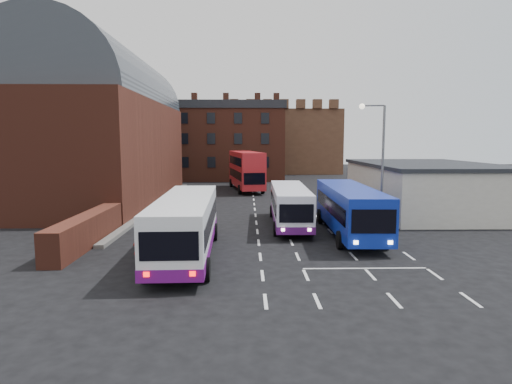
{
  "coord_description": "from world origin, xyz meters",
  "views": [
    {
      "loc": [
        -0.7,
        -23.03,
        6.15
      ],
      "look_at": [
        0.0,
        10.0,
        2.2
      ],
      "focal_mm": 30.0,
      "sensor_mm": 36.0,
      "label": 1
    }
  ],
  "objects_px": {
    "bus_red_double": "(246,170)",
    "pedestrian_red": "(139,249)",
    "bus_white_inbound": "(290,203)",
    "bus_blue": "(350,207)",
    "street_lamp": "(378,154)",
    "pedestrian_beige": "(145,244)",
    "bus_white_outbound": "(186,222)"
  },
  "relations": [
    {
      "from": "pedestrian_red",
      "to": "pedestrian_beige",
      "type": "relative_size",
      "value": 0.83
    },
    {
      "from": "bus_blue",
      "to": "pedestrian_red",
      "type": "bearing_deg",
      "value": 28.33
    },
    {
      "from": "bus_white_inbound",
      "to": "street_lamp",
      "type": "xyz_separation_m",
      "value": [
        5.9,
        -1.5,
        3.56
      ]
    },
    {
      "from": "pedestrian_red",
      "to": "pedestrian_beige",
      "type": "height_order",
      "value": "pedestrian_beige"
    },
    {
      "from": "bus_white_inbound",
      "to": "street_lamp",
      "type": "bearing_deg",
      "value": 167.1
    },
    {
      "from": "bus_white_outbound",
      "to": "bus_red_double",
      "type": "distance_m",
      "value": 31.07
    },
    {
      "from": "bus_red_double",
      "to": "pedestrian_beige",
      "type": "height_order",
      "value": "bus_red_double"
    },
    {
      "from": "bus_blue",
      "to": "street_lamp",
      "type": "xyz_separation_m",
      "value": [
        2.3,
        1.66,
        3.36
      ]
    },
    {
      "from": "bus_white_inbound",
      "to": "pedestrian_red",
      "type": "relative_size",
      "value": 7.31
    },
    {
      "from": "bus_white_outbound",
      "to": "pedestrian_red",
      "type": "bearing_deg",
      "value": -154.69
    },
    {
      "from": "bus_white_outbound",
      "to": "pedestrian_red",
      "type": "height_order",
      "value": "bus_white_outbound"
    },
    {
      "from": "pedestrian_red",
      "to": "bus_blue",
      "type": "bearing_deg",
      "value": -169.29
    },
    {
      "from": "bus_red_double",
      "to": "bus_blue",
      "type": "bearing_deg",
      "value": 95.66
    },
    {
      "from": "bus_blue",
      "to": "pedestrian_beige",
      "type": "bearing_deg",
      "value": 27.11
    },
    {
      "from": "pedestrian_beige",
      "to": "bus_red_double",
      "type": "bearing_deg",
      "value": -104.65
    },
    {
      "from": "pedestrian_red",
      "to": "bus_white_inbound",
      "type": "bearing_deg",
      "value": -148.84
    },
    {
      "from": "bus_red_double",
      "to": "pedestrian_red",
      "type": "xyz_separation_m",
      "value": [
        -5.38,
        -32.05,
        -1.85
      ]
    },
    {
      "from": "bus_white_inbound",
      "to": "bus_blue",
      "type": "bearing_deg",
      "value": 140.09
    },
    {
      "from": "bus_white_outbound",
      "to": "bus_blue",
      "type": "distance_m",
      "value": 11.16
    },
    {
      "from": "bus_white_inbound",
      "to": "bus_blue",
      "type": "distance_m",
      "value": 4.79
    },
    {
      "from": "bus_red_double",
      "to": "street_lamp",
      "type": "distance_m",
      "value": 25.98
    },
    {
      "from": "bus_red_double",
      "to": "pedestrian_red",
      "type": "height_order",
      "value": "bus_red_double"
    },
    {
      "from": "bus_white_outbound",
      "to": "street_lamp",
      "type": "height_order",
      "value": "street_lamp"
    },
    {
      "from": "street_lamp",
      "to": "pedestrian_red",
      "type": "bearing_deg",
      "value": -151.5
    },
    {
      "from": "bus_white_outbound",
      "to": "bus_blue",
      "type": "height_order",
      "value": "bus_white_outbound"
    },
    {
      "from": "bus_red_double",
      "to": "pedestrian_beige",
      "type": "distance_m",
      "value": 32.07
    },
    {
      "from": "bus_blue",
      "to": "pedestrian_beige",
      "type": "xyz_separation_m",
      "value": [
        -11.96,
        -5.78,
        -1.01
      ]
    },
    {
      "from": "street_lamp",
      "to": "pedestrian_beige",
      "type": "distance_m",
      "value": 16.67
    },
    {
      "from": "bus_white_outbound",
      "to": "bus_red_double",
      "type": "xyz_separation_m",
      "value": [
        3.13,
        30.91,
        0.67
      ]
    },
    {
      "from": "bus_white_outbound",
      "to": "bus_white_inbound",
      "type": "xyz_separation_m",
      "value": [
        6.35,
        8.23,
        -0.22
      ]
    },
    {
      "from": "bus_red_double",
      "to": "pedestrian_beige",
      "type": "bearing_deg",
      "value": 71.63
    },
    {
      "from": "bus_blue",
      "to": "pedestrian_red",
      "type": "relative_size",
      "value": 8.15
    }
  ]
}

